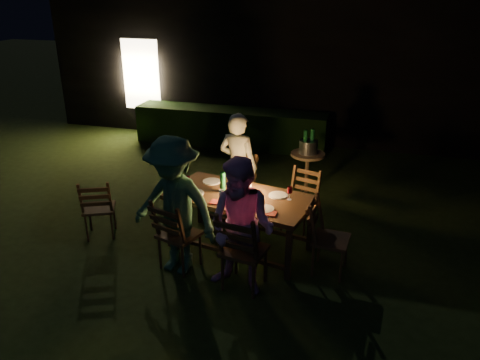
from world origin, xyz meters
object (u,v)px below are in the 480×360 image
(dining_table, at_px, (240,201))
(chair_near_left, at_px, (179,246))
(chair_far_left, at_px, (237,199))
(side_table, at_px, (308,158))
(bottle_bucket_b, at_px, (312,143))
(chair_far_right, at_px, (299,214))
(person_opp_right, at_px, (242,228))
(chair_near_right, at_px, (243,263))
(lantern, at_px, (245,184))
(ice_bucket, at_px, (308,147))
(person_opp_left, at_px, (174,207))
(chair_spare, at_px, (100,218))
(person_house_side, at_px, (238,167))
(chair_end, at_px, (328,250))
(bottle_bucket_a, at_px, (305,144))
(bottle_table, at_px, (223,182))

(dining_table, bearing_deg, chair_near_left, -120.39)
(chair_far_left, distance_m, side_table, 1.46)
(dining_table, distance_m, bottle_bucket_b, 2.09)
(chair_far_right, relative_size, person_opp_right, 0.59)
(chair_far_right, bearing_deg, side_table, -69.74)
(chair_near_right, xyz_separation_m, side_table, (0.32, 2.78, 0.35))
(chair_near_left, bearing_deg, side_table, 81.97)
(lantern, height_order, ice_bucket, lantern)
(chair_far_left, bearing_deg, person_opp_left, 91.73)
(dining_table, height_order, chair_spare, chair_spare)
(chair_far_left, relative_size, side_table, 1.35)
(chair_spare, relative_size, side_table, 1.23)
(chair_far_left, distance_m, person_house_side, 0.51)
(person_opp_left, xyz_separation_m, side_table, (1.21, 2.65, -0.21))
(chair_spare, height_order, person_opp_right, person_opp_right)
(chair_end, distance_m, bottle_bucket_b, 2.37)
(chair_spare, bearing_deg, bottle_bucket_b, 15.50)
(chair_far_right, bearing_deg, bottle_bucket_a, -67.34)
(chair_near_left, distance_m, chair_end, 1.85)
(person_opp_right, distance_m, person_opp_left, 0.90)
(chair_near_right, xyz_separation_m, bottle_table, (-0.53, 0.90, 0.60))
(chair_near_left, relative_size, chair_end, 1.02)
(chair_near_left, height_order, chair_near_right, chair_near_right)
(chair_near_left, xyz_separation_m, bottle_bucket_b, (1.25, 2.64, 0.61))
(chair_spare, xyz_separation_m, bottle_table, (1.73, 0.28, 0.64))
(chair_far_left, bearing_deg, person_opp_right, 121.23)
(chair_far_right, distance_m, person_house_side, 1.13)
(person_opp_left, height_order, bottle_bucket_a, person_opp_left)
(chair_near_right, bearing_deg, chair_far_left, 118.02)
(person_opp_left, xyz_separation_m, bottle_bucket_a, (1.16, 2.61, 0.04))
(lantern, distance_m, bottle_bucket_a, 1.92)
(bottle_table, xyz_separation_m, side_table, (0.85, 1.88, -0.25))
(person_opp_left, xyz_separation_m, bottle_table, (0.36, 0.76, 0.05))
(chair_far_right, xyz_separation_m, bottle_table, (-0.94, -0.60, 0.63))
(chair_far_left, height_order, bottle_table, bottle_table)
(chair_far_right, xyz_separation_m, bottle_bucket_b, (-0.03, 1.33, 0.63))
(person_opp_right, xyz_separation_m, lantern, (-0.22, 0.93, 0.12))
(side_table, height_order, bottle_bucket_b, bottle_bucket_b)
(chair_end, relative_size, person_opp_right, 0.61)
(person_opp_left, bearing_deg, chair_near_right, 3.05)
(side_table, distance_m, bottle_bucket_a, 0.26)
(chair_near_right, bearing_deg, lantern, 113.76)
(dining_table, height_order, person_opp_right, person_opp_right)
(dining_table, height_order, chair_far_right, chair_far_right)
(chair_near_right, bearing_deg, dining_table, 118.05)
(lantern, height_order, bottle_bucket_a, lantern)
(chair_far_left, distance_m, chair_spare, 2.00)
(chair_near_right, height_order, bottle_bucket_a, bottle_bucket_a)
(lantern, relative_size, ice_bucket, 1.17)
(chair_near_left, relative_size, bottle_table, 3.60)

